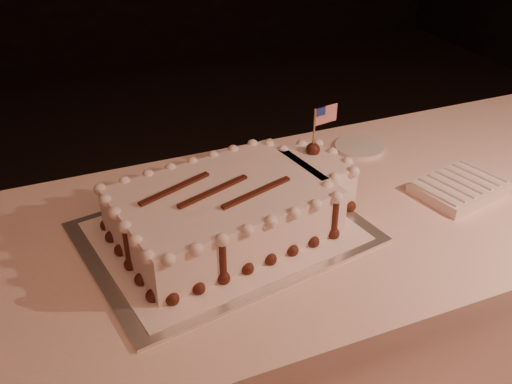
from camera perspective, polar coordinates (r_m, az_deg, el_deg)
name	(u,v)px	position (r m, az deg, el deg)	size (l,w,h in m)	color
banquet_table	(267,337)	(1.59, 1.06, -14.32)	(2.40, 0.80, 0.75)	#FFD5C5
cake_board	(224,233)	(1.31, -3.24, -4.07)	(0.61, 0.46, 0.01)	silver
doily	(224,231)	(1.31, -3.25, -3.89)	(0.55, 0.41, 0.00)	white
sheet_cake	(235,206)	(1.29, -2.07, -1.43)	(0.59, 0.39, 0.23)	white
napkin_stack	(459,188)	(1.54, 19.62, 0.41)	(0.24, 0.20, 0.04)	white
side_plate	(359,147)	(1.69, 10.30, 4.43)	(0.14, 0.14, 0.01)	white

